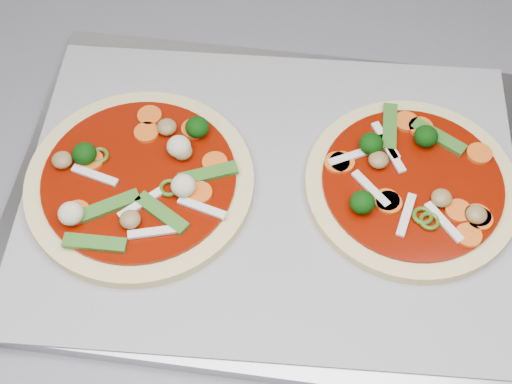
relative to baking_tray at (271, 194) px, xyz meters
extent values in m
cube|color=#B9BAB7|center=(-0.33, 0.08, -0.48)|extent=(3.60, 0.60, 0.86)
cube|color=#97969C|center=(0.00, 0.00, 0.00)|extent=(0.60, 0.52, 0.02)
cube|color=#9C9BA0|center=(0.00, 0.00, 0.01)|extent=(0.56, 0.47, 0.00)
cylinder|color=beige|center=(-0.13, 0.03, 0.02)|extent=(0.32, 0.32, 0.01)
cylinder|color=#751000|center=(-0.13, 0.03, 0.02)|extent=(0.27, 0.27, 0.00)
cylinder|color=orange|center=(-0.07, 0.00, 0.03)|extent=(0.03, 0.03, 0.00)
ellipsoid|color=beige|center=(-0.08, 0.05, 0.04)|extent=(0.03, 0.03, 0.02)
cylinder|color=orange|center=(-0.05, 0.03, 0.03)|extent=(0.04, 0.04, 0.00)
cube|color=#316520|center=(-0.16, 0.00, 0.03)|extent=(0.06, 0.03, 0.00)
cube|color=#316520|center=(-0.11, -0.02, 0.03)|extent=(0.05, 0.05, 0.00)
torus|color=#364F12|center=(-0.10, 0.01, 0.03)|extent=(0.02, 0.02, 0.00)
cube|color=silver|center=(-0.06, 0.01, 0.03)|extent=(0.05, 0.01, 0.00)
ellipsoid|color=beige|center=(-0.19, -0.01, 0.04)|extent=(0.03, 0.03, 0.02)
ellipsoid|color=brown|center=(-0.08, 0.04, 0.03)|extent=(0.02, 0.02, 0.01)
cylinder|color=orange|center=(-0.17, 0.05, 0.03)|extent=(0.03, 0.03, 0.00)
ellipsoid|color=#0A3507|center=(-0.17, 0.06, 0.04)|extent=(0.03, 0.03, 0.02)
cylinder|color=orange|center=(-0.11, 0.08, 0.03)|extent=(0.03, 0.03, 0.00)
cylinder|color=orange|center=(-0.19, 0.00, 0.03)|extent=(0.03, 0.03, 0.00)
ellipsoid|color=brown|center=(-0.20, 0.06, 0.03)|extent=(0.02, 0.02, 0.01)
cylinder|color=orange|center=(-0.11, 0.10, 0.03)|extent=(0.03, 0.03, 0.00)
cylinder|color=orange|center=(-0.07, 0.07, 0.03)|extent=(0.03, 0.03, 0.00)
cube|color=silver|center=(-0.13, -0.01, 0.03)|extent=(0.05, 0.03, 0.00)
cube|color=#316520|center=(-0.06, 0.02, 0.03)|extent=(0.06, 0.02, 0.00)
cube|color=silver|center=(-0.12, -0.04, 0.03)|extent=(0.05, 0.01, 0.00)
cube|color=#316520|center=(-0.17, -0.04, 0.03)|extent=(0.06, 0.03, 0.00)
torus|color=#364F12|center=(-0.16, 0.06, 0.03)|extent=(0.02, 0.02, 0.00)
ellipsoid|color=#0A3507|center=(-0.06, 0.07, 0.04)|extent=(0.03, 0.03, 0.02)
ellipsoid|color=brown|center=(-0.14, -0.02, 0.03)|extent=(0.02, 0.02, 0.01)
ellipsoid|color=brown|center=(-0.09, 0.08, 0.03)|extent=(0.02, 0.02, 0.01)
cube|color=silver|center=(-0.17, 0.03, 0.03)|extent=(0.04, 0.03, 0.00)
ellipsoid|color=beige|center=(-0.08, 0.00, 0.04)|extent=(0.03, 0.03, 0.02)
cube|color=silver|center=(-0.07, -0.02, 0.03)|extent=(0.04, 0.03, 0.00)
cylinder|color=beige|center=(0.13, -0.03, 0.02)|extent=(0.26, 0.26, 0.01)
cylinder|color=#751000|center=(0.13, -0.03, 0.02)|extent=(0.22, 0.22, 0.00)
cube|color=#316520|center=(0.17, 0.02, 0.03)|extent=(0.05, 0.05, 0.00)
cylinder|color=orange|center=(0.07, 0.01, 0.03)|extent=(0.04, 0.04, 0.00)
torus|color=#364F12|center=(0.13, -0.07, 0.03)|extent=(0.02, 0.02, 0.00)
ellipsoid|color=brown|center=(0.11, 0.00, 0.03)|extent=(0.03, 0.03, 0.01)
ellipsoid|color=#0A3507|center=(0.16, 0.02, 0.04)|extent=(0.03, 0.03, 0.02)
cylinder|color=orange|center=(0.07, 0.01, 0.03)|extent=(0.03, 0.03, 0.00)
cylinder|color=orange|center=(0.15, 0.04, 0.03)|extent=(0.03, 0.03, 0.00)
cube|color=silver|center=(0.12, -0.06, 0.03)|extent=(0.03, 0.05, 0.00)
cylinder|color=orange|center=(0.17, -0.07, 0.03)|extent=(0.03, 0.03, 0.00)
cylinder|color=orange|center=(0.16, 0.03, 0.03)|extent=(0.03, 0.03, 0.00)
cube|color=silver|center=(0.12, 0.02, 0.03)|extent=(0.02, 0.05, 0.00)
cylinder|color=orange|center=(0.21, -0.01, 0.03)|extent=(0.03, 0.03, 0.00)
cube|color=silver|center=(0.15, -0.08, 0.03)|extent=(0.03, 0.05, 0.00)
ellipsoid|color=#0A3507|center=(0.08, -0.05, 0.04)|extent=(0.03, 0.03, 0.02)
ellipsoid|color=brown|center=(0.15, -0.05, 0.03)|extent=(0.03, 0.03, 0.01)
cube|color=#316520|center=(0.13, 0.04, 0.03)|extent=(0.03, 0.06, 0.00)
ellipsoid|color=brown|center=(0.18, -0.08, 0.03)|extent=(0.03, 0.03, 0.01)
ellipsoid|color=#0A3507|center=(0.10, 0.02, 0.04)|extent=(0.03, 0.03, 0.02)
cylinder|color=orange|center=(0.10, -0.04, 0.03)|extent=(0.03, 0.03, 0.00)
cube|color=silver|center=(0.09, -0.03, 0.03)|extent=(0.03, 0.05, 0.00)
cylinder|color=orange|center=(0.18, -0.08, 0.03)|extent=(0.03, 0.03, 0.00)
torus|color=#364F12|center=(0.13, -0.07, 0.03)|extent=(0.03, 0.03, 0.00)
cube|color=silver|center=(0.08, 0.01, 0.03)|extent=(0.05, 0.02, 0.00)
cylinder|color=orange|center=(0.17, -0.09, 0.03)|extent=(0.03, 0.03, 0.00)
cylinder|color=orange|center=(0.10, -0.05, 0.03)|extent=(0.03, 0.03, 0.00)
cube|color=silver|center=(0.12, 0.01, 0.03)|extent=(0.02, 0.05, 0.00)
cylinder|color=orange|center=(0.18, -0.08, 0.03)|extent=(0.03, 0.03, 0.00)
camera|label=1|loc=(-0.09, -0.37, 0.60)|focal=50.00mm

